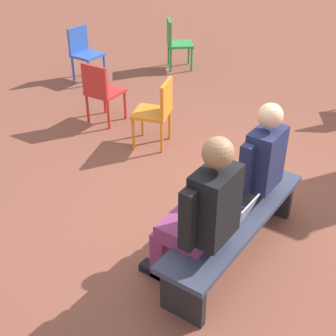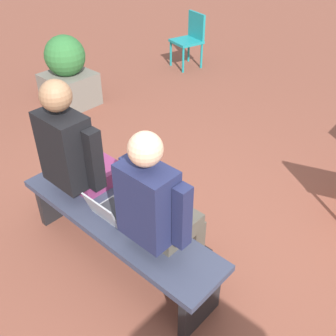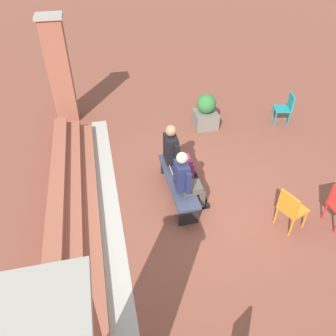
# 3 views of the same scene
# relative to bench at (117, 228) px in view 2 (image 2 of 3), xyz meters

# --- Properties ---
(ground_plane) EXTENTS (60.00, 60.00, 0.00)m
(ground_plane) POSITION_rel_bench_xyz_m (-0.33, -0.34, -0.35)
(ground_plane) COLOR brown
(bench) EXTENTS (1.80, 0.44, 0.45)m
(bench) POSITION_rel_bench_xyz_m (0.00, 0.00, 0.00)
(bench) COLOR #33384C
(bench) RESTS_ON ground
(person_student) EXTENTS (0.54, 0.68, 1.34)m
(person_student) POSITION_rel_bench_xyz_m (-0.38, -0.07, 0.36)
(person_student) COLOR #4C473D
(person_student) RESTS_ON ground
(person_adult) EXTENTS (0.58, 0.73, 1.40)m
(person_adult) POSITION_rel_bench_xyz_m (0.47, -0.07, 0.39)
(person_adult) COLOR #7F2D5B
(person_adult) RESTS_ON ground
(laptop) EXTENTS (0.32, 0.29, 0.21)m
(laptop) POSITION_rel_bench_xyz_m (0.04, 0.01, 0.15)
(laptop) COLOR #9EA0A5
(laptop) RESTS_ON bench
(plastic_chair_foreground) EXTENTS (0.51, 0.51, 0.84)m
(plastic_chair_foreground) POSITION_rel_bench_xyz_m (2.30, -3.61, 0.13)
(plastic_chair_foreground) COLOR teal
(plastic_chair_foreground) RESTS_ON ground
(planter) EXTENTS (0.60, 0.60, 0.94)m
(planter) POSITION_rel_bench_xyz_m (2.57, -1.42, 0.08)
(planter) COLOR #6B665B
(planter) RESTS_ON ground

